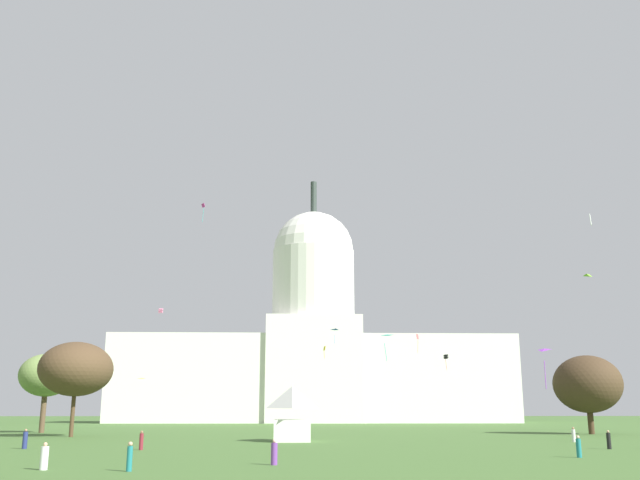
{
  "coord_description": "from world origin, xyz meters",
  "views": [
    {
      "loc": [
        -2.7,
        -21.13,
        3.46
      ],
      "look_at": [
        0.82,
        81.57,
        28.13
      ],
      "focal_mm": 39.79,
      "sensor_mm": 36.0,
      "label": 1
    }
  ],
  "objects_px": {
    "tree_east_mid": "(588,384)",
    "person_white_edge_west": "(574,435)",
    "person_black_aisle_center": "(609,440)",
    "kite_pink_mid": "(161,311)",
    "kite_yellow_low": "(324,349)",
    "person_maroon_front_left": "(141,441)",
    "kite_black_low": "(446,357)",
    "person_white_edge_east": "(44,458)",
    "kite_red_mid": "(418,339)",
    "kite_blue_mid": "(336,331)",
    "event_tent": "(292,412)",
    "kite_magenta_high": "(203,208)",
    "tree_west_mid": "(76,369)",
    "tree_west_far": "(46,376)",
    "kite_turquoise_low": "(386,339)",
    "person_navy_mid_right": "(25,440)",
    "person_teal_mid_center": "(130,457)",
    "person_purple_front_center": "(274,453)",
    "kite_lime_low": "(583,279)",
    "person_teal_near_tree_east": "(579,447)",
    "capitol_building": "(313,352)",
    "kite_violet_low": "(542,358)"
  },
  "relations": [
    {
      "from": "kite_pink_mid",
      "to": "person_white_edge_west",
      "type": "bearing_deg",
      "value": 127.09
    },
    {
      "from": "capitol_building",
      "to": "person_white_edge_east",
      "type": "relative_size",
      "value": 70.13
    },
    {
      "from": "person_teal_mid_center",
      "to": "kite_yellow_low",
      "type": "distance_m",
      "value": 84.79
    },
    {
      "from": "event_tent",
      "to": "kite_turquoise_low",
      "type": "distance_m",
      "value": 21.45
    },
    {
      "from": "person_navy_mid_right",
      "to": "kite_turquoise_low",
      "type": "height_order",
      "value": "kite_turquoise_low"
    },
    {
      "from": "kite_blue_mid",
      "to": "kite_red_mid",
      "type": "bearing_deg",
      "value": -2.76
    },
    {
      "from": "person_teal_near_tree_east",
      "to": "kite_violet_low",
      "type": "height_order",
      "value": "kite_violet_low"
    },
    {
      "from": "kite_yellow_low",
      "to": "kite_pink_mid",
      "type": "relative_size",
      "value": 1.7
    },
    {
      "from": "tree_east_mid",
      "to": "person_white_edge_west",
      "type": "bearing_deg",
      "value": -116.12
    },
    {
      "from": "tree_west_far",
      "to": "person_navy_mid_right",
      "type": "xyz_separation_m",
      "value": [
        14.52,
        -46.63,
        -7.92
      ]
    },
    {
      "from": "person_white_edge_west",
      "to": "kite_blue_mid",
      "type": "distance_m",
      "value": 83.77
    },
    {
      "from": "person_teal_near_tree_east",
      "to": "person_black_aisle_center",
      "type": "xyz_separation_m",
      "value": [
        7.32,
        11.53,
        0.03
      ]
    },
    {
      "from": "person_black_aisle_center",
      "to": "kite_magenta_high",
      "type": "height_order",
      "value": "kite_magenta_high"
    },
    {
      "from": "tree_east_mid",
      "to": "person_navy_mid_right",
      "type": "height_order",
      "value": "tree_east_mid"
    },
    {
      "from": "tree_west_far",
      "to": "kite_turquoise_low",
      "type": "xyz_separation_m",
      "value": [
        51.53,
        -17.56,
        4.22
      ]
    },
    {
      "from": "kite_red_mid",
      "to": "person_navy_mid_right",
      "type": "bearing_deg",
      "value": -96.18
    },
    {
      "from": "kite_black_low",
      "to": "kite_magenta_high",
      "type": "distance_m",
      "value": 62.09
    },
    {
      "from": "person_teal_near_tree_east",
      "to": "person_purple_front_center",
      "type": "relative_size",
      "value": 0.99
    },
    {
      "from": "tree_west_mid",
      "to": "person_maroon_front_left",
      "type": "xyz_separation_m",
      "value": [
        15.78,
        -31.63,
        -8.02
      ]
    },
    {
      "from": "kite_pink_mid",
      "to": "kite_turquoise_low",
      "type": "bearing_deg",
      "value": 123.56
    },
    {
      "from": "event_tent",
      "to": "person_white_edge_west",
      "type": "distance_m",
      "value": 31.31
    },
    {
      "from": "person_maroon_front_left",
      "to": "kite_black_low",
      "type": "bearing_deg",
      "value": 95.68
    },
    {
      "from": "person_purple_front_center",
      "to": "kite_lime_low",
      "type": "xyz_separation_m",
      "value": [
        25.82,
        10.94,
        13.56
      ]
    },
    {
      "from": "tree_east_mid",
      "to": "kite_lime_low",
      "type": "xyz_separation_m",
      "value": [
        -18.87,
        -46.95,
        7.12
      ]
    },
    {
      "from": "person_maroon_front_left",
      "to": "kite_red_mid",
      "type": "relative_size",
      "value": 0.38
    },
    {
      "from": "person_white_edge_west",
      "to": "kite_yellow_low",
      "type": "xyz_separation_m",
      "value": [
        -25.66,
        45.67,
        13.1
      ]
    },
    {
      "from": "kite_magenta_high",
      "to": "kite_black_low",
      "type": "bearing_deg",
      "value": -90.74
    },
    {
      "from": "tree_west_far",
      "to": "kite_pink_mid",
      "type": "xyz_separation_m",
      "value": [
        6.67,
        56.12,
        17.95
      ]
    },
    {
      "from": "person_purple_front_center",
      "to": "person_white_edge_east",
      "type": "height_order",
      "value": "person_purple_front_center"
    },
    {
      "from": "person_navy_mid_right",
      "to": "kite_blue_mid",
      "type": "bearing_deg",
      "value": 4.09
    },
    {
      "from": "person_white_edge_west",
      "to": "person_maroon_front_left",
      "type": "xyz_separation_m",
      "value": [
        -44.4,
        -14.14,
        0.02
      ]
    },
    {
      "from": "person_white_edge_east",
      "to": "kite_red_mid",
      "type": "distance_m",
      "value": 127.64
    },
    {
      "from": "kite_yellow_low",
      "to": "kite_pink_mid",
      "type": "distance_m",
      "value": 60.12
    },
    {
      "from": "kite_pink_mid",
      "to": "kite_yellow_low",
      "type": "bearing_deg",
      "value": 132.01
    },
    {
      "from": "tree_east_mid",
      "to": "kite_yellow_low",
      "type": "relative_size",
      "value": 5.37
    },
    {
      "from": "person_navy_mid_right",
      "to": "person_black_aisle_center",
      "type": "relative_size",
      "value": 1.07
    },
    {
      "from": "kite_yellow_low",
      "to": "person_teal_mid_center",
      "type": "bearing_deg",
      "value": -162.49
    },
    {
      "from": "person_white_edge_east",
      "to": "person_black_aisle_center",
      "type": "height_order",
      "value": "person_black_aisle_center"
    },
    {
      "from": "person_navy_mid_right",
      "to": "kite_yellow_low",
      "type": "distance_m",
      "value": 66.14
    },
    {
      "from": "tree_west_far",
      "to": "person_teal_near_tree_east",
      "type": "distance_m",
      "value": 85.74
    },
    {
      "from": "person_purple_front_center",
      "to": "tree_east_mid",
      "type": "bearing_deg",
      "value": 27.04
    },
    {
      "from": "person_maroon_front_left",
      "to": "kite_pink_mid",
      "type": "xyz_separation_m",
      "value": [
        -18.86,
        104.94,
        25.91
      ]
    },
    {
      "from": "person_white_edge_west",
      "to": "person_black_aisle_center",
      "type": "xyz_separation_m",
      "value": [
        -2.25,
        -14.17,
        0.02
      ]
    },
    {
      "from": "tree_west_mid",
      "to": "tree_west_far",
      "type": "bearing_deg",
      "value": 119.55
    },
    {
      "from": "event_tent",
      "to": "person_teal_mid_center",
      "type": "relative_size",
      "value": 4.01
    },
    {
      "from": "tree_east_mid",
      "to": "kite_red_mid",
      "type": "relative_size",
      "value": 2.65
    },
    {
      "from": "tree_west_mid",
      "to": "kite_magenta_high",
      "type": "height_order",
      "value": "kite_magenta_high"
    },
    {
      "from": "kite_blue_mid",
      "to": "kite_lime_low",
      "type": "distance_m",
      "value": 101.03
    },
    {
      "from": "kite_blue_mid",
      "to": "kite_black_low",
      "type": "bearing_deg",
      "value": -40.49
    },
    {
      "from": "tree_east_mid",
      "to": "person_white_edge_west",
      "type": "xyz_separation_m",
      "value": [
        -12.6,
        -25.71,
        -6.44
      ]
    }
  ]
}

